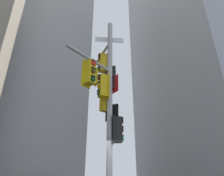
# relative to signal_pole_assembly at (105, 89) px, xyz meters

# --- Properties ---
(building_tower_right) EXTENTS (13.86, 13.86, 50.81)m
(building_tower_right) POSITION_rel_signal_pole_assembly_xyz_m (17.37, 8.27, 20.60)
(building_tower_right) COLOR #9399A3
(building_tower_right) RESTS_ON ground
(building_mid_block) EXTENTS (13.88, 13.88, 33.44)m
(building_mid_block) POSITION_rel_signal_pole_assembly_xyz_m (-1.82, 26.38, 11.92)
(building_mid_block) COLOR #9399A3
(building_mid_block) RESTS_ON ground
(signal_pole_assembly) EXTENTS (3.03, 4.02, 8.31)m
(signal_pole_assembly) POSITION_rel_signal_pole_assembly_xyz_m (0.00, 0.00, 0.00)
(signal_pole_assembly) COLOR #B2B2B5
(signal_pole_assembly) RESTS_ON ground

